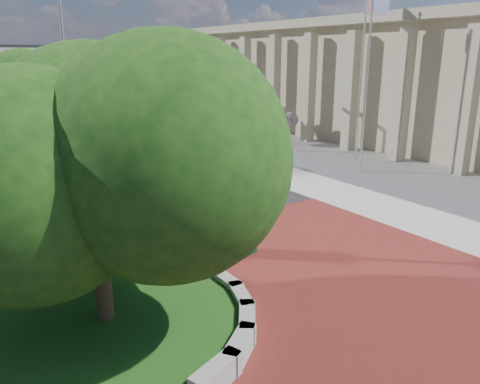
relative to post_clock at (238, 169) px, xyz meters
The scene contains 16 objects.
ground 3.44m from the post_clock, 89.17° to the right, with size 200.00×200.00×0.00m, color black.
plaza 4.09m from the post_clock, 89.44° to the right, with size 12.00×12.00×0.04m, color maroon.
sidewalk 18.13m from the post_clock, 26.52° to the left, with size 20.00×50.00×0.04m, color #9E9B93.
planter_wall 4.19m from the post_clock, 143.26° to the right, with size 2.96×6.77×0.54m.
grass_bed 5.96m from the post_clock, 158.09° to the right, with size 6.10×6.10×0.40m, color #1F4A15.
civic_building 25.71m from the post_clock, 22.94° to the left, with size 17.35×44.00×8.60m.
tree_planter 5.44m from the post_clock, 158.09° to the right, with size 5.20×5.20×6.33m.
tree_street 16.49m from the post_clock, 103.94° to the left, with size 4.40×4.40×5.45m.
post_clock is the anchor object (origin of this frame).
parked_car 34.81m from the post_clock, 86.90° to the left, with size 1.76×4.37×1.49m, color #4C0A1A.
flagpole_a 15.38m from the post_clock, 28.65° to the left, with size 1.49×0.20×9.53m.
flagpole_b 12.90m from the post_clock, 24.70° to the left, with size 1.46×0.17×9.33m.
street_lamp_near 22.13m from the post_clock, 87.40° to the left, with size 2.17×1.12×10.28m.
shrub_near 19.38m from the post_clock, 46.31° to the left, with size 1.20×1.20×2.20m.
shrub_mid 20.96m from the post_clock, 49.72° to the left, with size 1.20×1.20×2.20m.
shrub_far 24.43m from the post_clock, 60.87° to the left, with size 1.20×1.20×2.20m.
Camera 1 is at (-7.75, -9.48, 6.12)m, focal length 35.00 mm.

